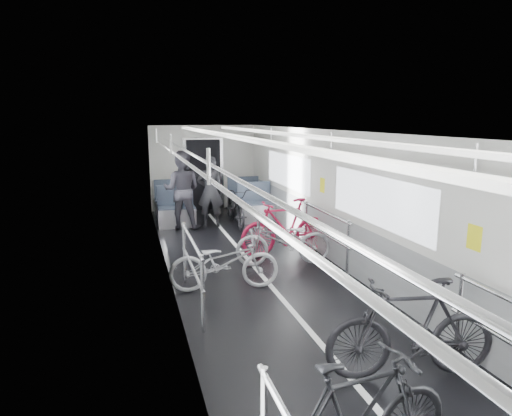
{
  "coord_description": "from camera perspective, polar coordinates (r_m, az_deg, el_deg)",
  "views": [
    {
      "loc": [
        -2.08,
        -5.93,
        2.62
      ],
      "look_at": [
        0.0,
        1.44,
        1.09
      ],
      "focal_mm": 32.0,
      "sensor_mm": 36.0,
      "label": 1
    }
  ],
  "objects": [
    {
      "name": "bike_left_far",
      "position": [
        7.05,
        -3.98,
        -6.75
      ],
      "size": [
        1.73,
        0.75,
        0.89
      ],
      "primitive_type": "imported",
      "rotation": [
        0.0,
        0.0,
        1.48
      ],
      "color": "#B7B7BC",
      "rests_on": "floor"
    },
    {
      "name": "person_seated",
      "position": [
        10.97,
        -9.26,
        2.26
      ],
      "size": [
        1.08,
        0.95,
        1.86
      ],
      "primitive_type": "imported",
      "rotation": [
        0.0,
        0.0,
        2.82
      ],
      "color": "#27252C",
      "rests_on": "floor"
    },
    {
      "name": "bike_right_mid",
      "position": [
        8.18,
        3.49,
        -4.11
      ],
      "size": [
        1.78,
        0.79,
        0.91
      ],
      "primitive_type": "imported",
      "rotation": [
        0.0,
        0.0,
        -1.68
      ],
      "color": "#9E9EA2",
      "rests_on": "floor"
    },
    {
      "name": "person_standing",
      "position": [
        11.03,
        -5.74,
        2.06
      ],
      "size": [
        0.69,
        0.52,
        1.73
      ],
      "primitive_type": "imported",
      "rotation": [
        0.0,
        0.0,
        2.96
      ],
      "color": "black",
      "rests_on": "floor"
    },
    {
      "name": "bike_aisle",
      "position": [
        11.22,
        -2.5,
        0.28
      ],
      "size": [
        0.69,
        1.85,
        0.96
      ],
      "primitive_type": "imported",
      "rotation": [
        0.0,
        0.0,
        -0.03
      ],
      "color": "black",
      "rests_on": "floor"
    },
    {
      "name": "bike_right_far",
      "position": [
        8.78,
        3.73,
        -2.39
      ],
      "size": [
        1.85,
        0.63,
        1.1
      ],
      "primitive_type": "imported",
      "rotation": [
        0.0,
        0.0,
        -1.51
      ],
      "color": "#BB173C",
      "rests_on": "floor"
    },
    {
      "name": "bike_right_near",
      "position": [
        5.0,
        18.84,
        -14.1
      ],
      "size": [
        1.83,
        0.8,
        1.06
      ],
      "primitive_type": "imported",
      "rotation": [
        0.0,
        0.0,
        -1.75
      ],
      "color": "black",
      "rests_on": "floor"
    },
    {
      "name": "car_shell",
      "position": [
        8.12,
        -0.64,
        0.68
      ],
      "size": [
        3.02,
        14.01,
        2.41
      ],
      "color": "black",
      "rests_on": "ground"
    }
  ]
}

